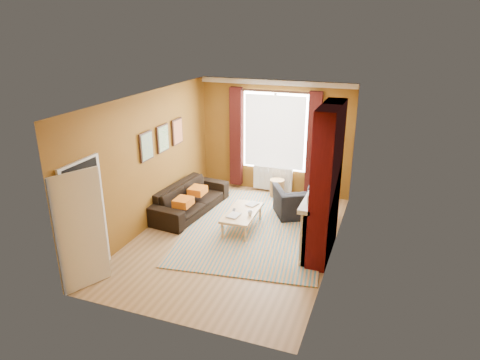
# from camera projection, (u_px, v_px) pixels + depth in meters

# --- Properties ---
(ground) EXTENTS (5.50, 5.50, 0.00)m
(ground) POSITION_uv_depth(u_px,v_px,m) (236.00, 237.00, 8.62)
(ground) COLOR olive
(ground) RESTS_ON ground
(room_walls) EXTENTS (3.82, 5.54, 2.83)m
(room_walls) POSITION_uv_depth(u_px,v_px,m) (272.00, 172.00, 8.17)
(room_walls) COLOR brown
(room_walls) RESTS_ON ground
(striped_rug) EXTENTS (3.30, 4.23, 0.02)m
(striped_rug) POSITION_uv_depth(u_px,v_px,m) (255.00, 227.00, 9.03)
(striped_rug) COLOR teal
(striped_rug) RESTS_ON ground
(sofa) EXTENTS (1.08, 2.27, 0.64)m
(sofa) POSITION_uv_depth(u_px,v_px,m) (190.00, 199.00, 9.68)
(sofa) COLOR black
(sofa) RESTS_ON ground
(armchair) EXTENTS (1.35, 1.30, 0.67)m
(armchair) POSITION_uv_depth(u_px,v_px,m) (299.00, 202.00, 9.46)
(armchair) COLOR black
(armchair) RESTS_ON ground
(coffee_table) EXTENTS (0.64, 1.21, 0.40)m
(coffee_table) POSITION_uv_depth(u_px,v_px,m) (242.00, 213.00, 8.85)
(coffee_table) COLOR tan
(coffee_table) RESTS_ON ground
(wicker_stool) EXTENTS (0.39, 0.39, 0.44)m
(wicker_stool) POSITION_uv_depth(u_px,v_px,m) (277.00, 188.00, 10.56)
(wicker_stool) COLOR olive
(wicker_stool) RESTS_ON ground
(floor_lamp) EXTENTS (0.34, 0.34, 1.73)m
(floor_lamp) POSITION_uv_depth(u_px,v_px,m) (334.00, 152.00, 9.51)
(floor_lamp) COLOR black
(floor_lamp) RESTS_ON ground
(book_a) EXTENTS (0.25, 0.32, 0.03)m
(book_a) POSITION_uv_depth(u_px,v_px,m) (229.00, 214.00, 8.68)
(book_a) COLOR #999999
(book_a) RESTS_ON coffee_table
(book_b) EXTENTS (0.28, 0.33, 0.02)m
(book_b) POSITION_uv_depth(u_px,v_px,m) (249.00, 203.00, 9.23)
(book_b) COLOR #999999
(book_b) RESTS_ON coffee_table
(mug) EXTENTS (0.13, 0.13, 0.10)m
(mug) POSITION_uv_depth(u_px,v_px,m) (250.00, 213.00, 8.65)
(mug) COLOR #999999
(mug) RESTS_ON coffee_table
(tv_remote) EXTENTS (0.09, 0.17, 0.02)m
(tv_remote) POSITION_uv_depth(u_px,v_px,m) (234.00, 210.00, 8.87)
(tv_remote) COLOR #242426
(tv_remote) RESTS_ON coffee_table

